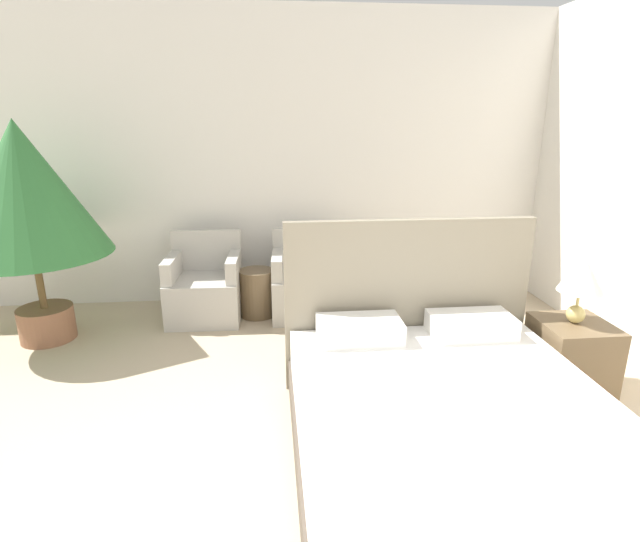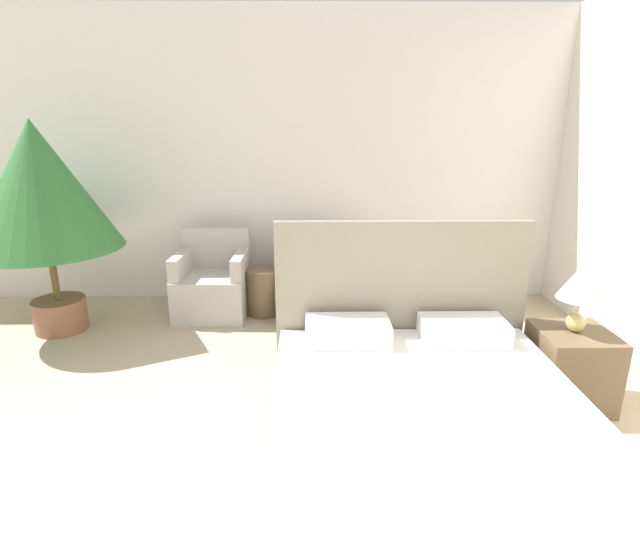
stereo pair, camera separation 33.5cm
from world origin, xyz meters
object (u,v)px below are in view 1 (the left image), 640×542
at_px(armchair_near_window_left, 205,291).
at_px(armchair_near_window_right, 308,288).
at_px(table_lamp, 582,277).
at_px(potted_palm, 24,194).
at_px(side_table, 257,293).
at_px(bed, 450,426).
at_px(nightstand, 570,357).

distance_m(armchair_near_window_left, armchair_near_window_right, 0.99).
bearing_deg(table_lamp, armchair_near_window_right, 136.80).
bearing_deg(potted_palm, side_table, 11.56).
distance_m(bed, table_lamp, 1.45).
distance_m(potted_palm, table_lamp, 4.25).
bearing_deg(side_table, potted_palm, -168.44).
relative_size(potted_palm, table_lamp, 3.94).
bearing_deg(bed, nightstand, 32.30).
distance_m(armchair_near_window_right, nightstand, 2.37).
xyz_separation_m(armchair_near_window_right, potted_palm, (-2.31, -0.35, 1.00)).
xyz_separation_m(bed, armchair_near_window_left, (-1.59, 2.34, 0.01)).
distance_m(bed, nightstand, 1.33).
height_order(armchair_near_window_left, table_lamp, table_lamp).
distance_m(armchair_near_window_left, side_table, 0.49).
height_order(armchair_near_window_left, armchair_near_window_right, same).
distance_m(armchair_near_window_left, nightstand, 3.16).
distance_m(potted_palm, side_table, 2.13).
relative_size(nightstand, side_table, 1.12).
bearing_deg(nightstand, armchair_near_window_right, 136.70).
relative_size(armchair_near_window_left, potted_palm, 0.44).
xyz_separation_m(armchair_near_window_left, side_table, (0.49, 0.02, -0.04)).
height_order(armchair_near_window_left, potted_palm, potted_palm).
relative_size(armchair_near_window_left, table_lamp, 1.73).
height_order(armchair_near_window_left, side_table, armchair_near_window_left).
relative_size(bed, armchair_near_window_left, 2.57).
bearing_deg(side_table, nightstand, -36.64).
height_order(bed, armchair_near_window_right, bed).
xyz_separation_m(bed, armchair_near_window_right, (-0.60, 2.34, 0.01)).
bearing_deg(armchair_near_window_right, bed, -72.98).
bearing_deg(armchair_near_window_right, side_table, 179.78).
bearing_deg(armchair_near_window_left, side_table, 4.72).
height_order(bed, nightstand, bed).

